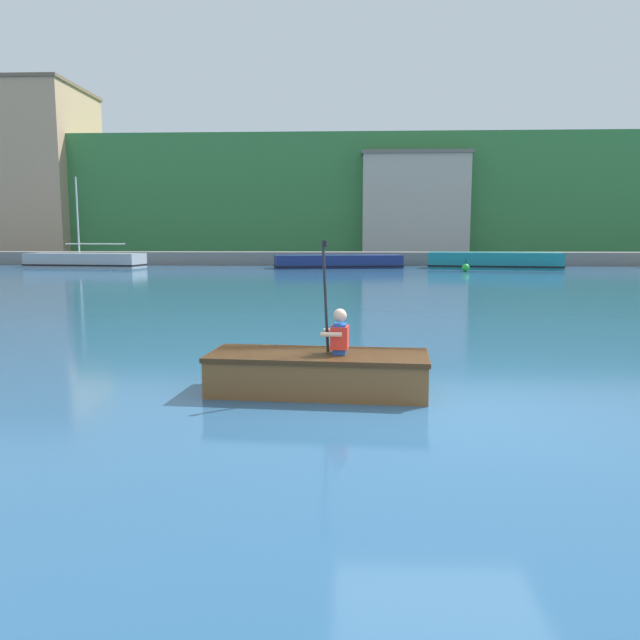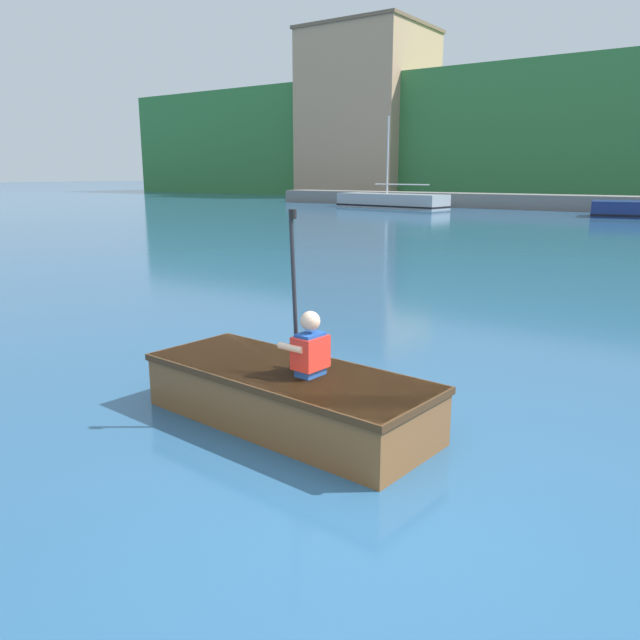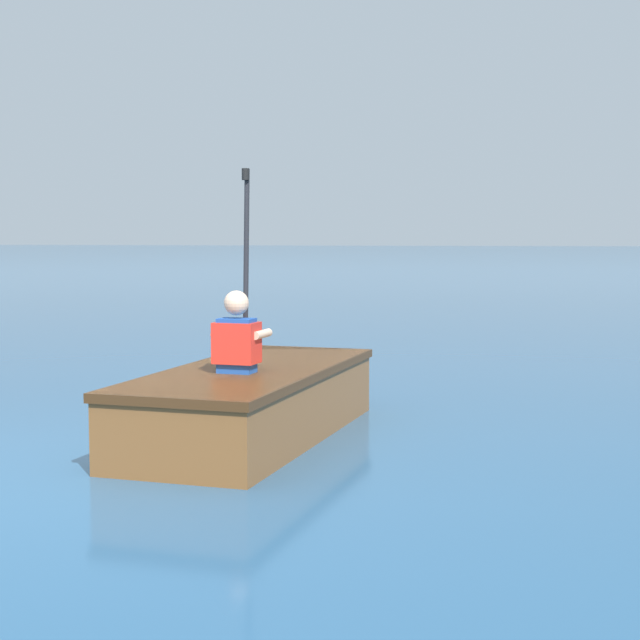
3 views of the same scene
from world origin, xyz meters
name	(u,v)px [view 2 (image 2 of 3)]	position (x,y,z in m)	size (l,w,h in m)	color
ground_plane	(378,517)	(0.00, 0.00, 0.00)	(300.00, 300.00, 0.00)	#28567F
waterfront_warehouse_left	(368,114)	(-30.69, 50.75, 7.70)	(10.88, 10.14, 15.38)	tan
moored_boat_dock_center_near	(391,201)	(-17.98, 32.77, 0.43)	(7.75, 3.10, 5.71)	#9EA3A8
rowboat_foreground	(284,392)	(-1.51, 0.91, 0.28)	(2.89, 1.27, 0.51)	brown
person_paddler	(309,345)	(-1.21, 0.89, 0.77)	(0.35, 0.38, 1.40)	#1E4CA5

